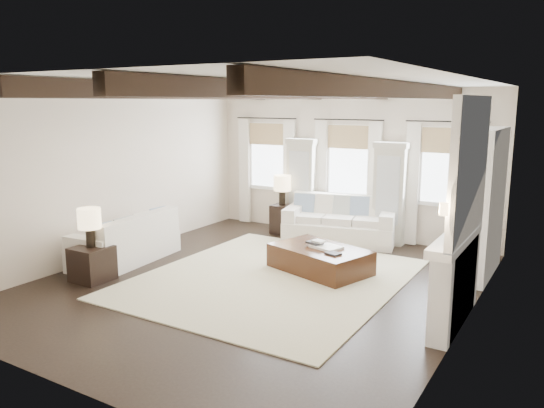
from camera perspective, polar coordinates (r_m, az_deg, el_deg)
The scene contains 16 objects.
ground at distance 8.79m, azimuth -1.63°, elevation -8.48°, with size 7.50×7.50×0.00m, color black.
room_shell at distance 8.77m, azimuth 5.61°, elevation 4.12°, with size 6.54×7.54×3.22m.
area_rug at distance 8.98m, azimuth -0.00°, elevation -7.99°, with size 4.03×4.68×0.02m, color beige.
sofa_back at distance 11.30m, azimuth 7.35°, elevation -2.08°, with size 2.45×1.53×0.97m.
sofa_left at distance 10.17m, azimuth -15.22°, elevation -4.03°, with size 1.14×2.19×0.91m.
ottoman at distance 9.32m, azimuth 5.17°, elevation -5.98°, with size 1.65×1.03×0.43m, color black.
tray at distance 9.24m, azimuth 5.85°, elevation -4.61°, with size 0.50×0.38×0.04m, color white.
book_lower at distance 9.34m, azimuth 4.61°, elevation -4.16°, with size 0.26×0.20×0.04m, color #262628.
book_upper at distance 9.30m, azimuth 5.06°, elevation -4.01°, with size 0.22×0.17×0.03m, color beige.
book_loose at distance 8.88m, azimuth 6.60°, elevation -5.32°, with size 0.24×0.18×0.03m, color #262628.
side_table_front at distance 9.31m, azimuth -18.77°, elevation -6.10°, with size 0.58×0.58×0.58m, color black.
lamp_front at distance 9.13m, azimuth -19.05°, elevation -1.72°, with size 0.38×0.38×0.65m.
side_table_back at distance 11.96m, azimuth 1.10°, elevation -1.62°, with size 0.43×0.43×0.65m, color black.
lamp_back at distance 11.81m, azimuth 1.11°, elevation 2.06°, with size 0.39×0.39×0.67m.
candlestick_near at distance 7.51m, azimuth 17.17°, elevation -9.57°, with size 0.17×0.17×0.85m.
candlestick_far at distance 7.82m, azimuth 17.80°, elevation -8.74°, with size 0.18×0.18×0.86m.
Camera 1 is at (4.49, -6.97, 2.92)m, focal length 35.00 mm.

